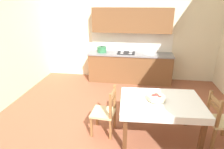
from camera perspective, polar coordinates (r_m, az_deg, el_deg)
name	(u,v)px	position (r m, az deg, el deg)	size (l,w,h in m)	color
ground_plane	(115,138)	(3.72, 0.88, -18.86)	(5.99, 6.60, 0.10)	#99563D
wall_back	(129,13)	(5.90, 5.19, 18.16)	(5.99, 0.12, 4.06)	beige
kitchen_cabinetry	(130,54)	(5.75, 5.56, 6.16)	(2.53, 0.63, 2.20)	brown
dining_table	(161,107)	(3.44, 14.65, -9.48)	(1.47, 1.07, 0.75)	#56331C
dining_chair_tv_side	(105,112)	(3.53, -2.02, -11.41)	(0.45, 0.45, 0.93)	#D1BC89
dining_chair_window_side	(219,121)	(3.78, 29.89, -12.17)	(0.47, 0.47, 0.93)	#D1BC89
fruit_bowl	(156,98)	(3.32, 13.33, -6.87)	(0.30, 0.30, 0.12)	beige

